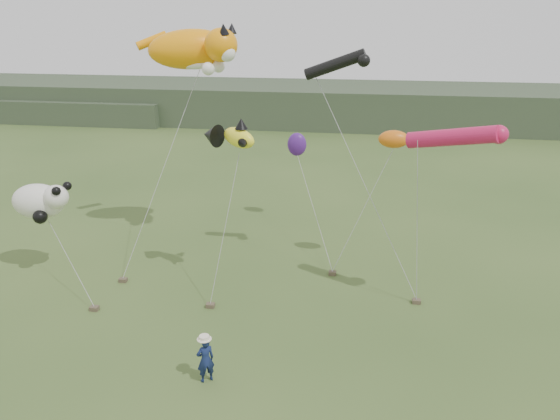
{
  "coord_description": "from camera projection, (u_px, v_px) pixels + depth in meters",
  "views": [
    {
      "loc": [
        4.03,
        -15.88,
        11.76
      ],
      "look_at": [
        1.1,
        3.0,
        4.74
      ],
      "focal_mm": 35.0,
      "sensor_mm": 36.0,
      "label": 1
    }
  ],
  "objects": [
    {
      "name": "headland",
      "position": [
        300.0,
        104.0,
        60.6
      ],
      "size": [
        90.0,
        13.0,
        4.0
      ],
      "color": "#2D3D28",
      "rests_on": "ground"
    },
    {
      "name": "cat_kite",
      "position": [
        198.0,
        49.0,
        25.96
      ],
      "size": [
        5.5,
        3.21,
        2.34
      ],
      "color": "orange",
      "rests_on": "ground"
    },
    {
      "name": "fish_kite",
      "position": [
        229.0,
        136.0,
        22.64
      ],
      "size": [
        2.72,
        1.77,
        1.34
      ],
      "color": "yellow",
      "rests_on": "ground"
    },
    {
      "name": "tube_kites",
      "position": [
        418.0,
        111.0,
        21.11
      ],
      "size": [
        7.84,
        4.76,
        3.63
      ],
      "color": "black",
      "rests_on": "ground"
    },
    {
      "name": "sandbag_anchors",
      "position": [
        236.0,
        293.0,
        23.94
      ],
      "size": [
        13.66,
        5.05,
        0.18
      ],
      "color": "brown",
      "rests_on": "ground"
    },
    {
      "name": "ground",
      "position": [
        237.0,
        362.0,
        19.36
      ],
      "size": [
        120.0,
        120.0,
        0.0
      ],
      "primitive_type": "plane",
      "color": "#385123",
      "rests_on": "ground"
    },
    {
      "name": "festival_attendant",
      "position": [
        205.0,
        360.0,
        18.13
      ],
      "size": [
        0.73,
        0.67,
        1.67
      ],
      "primitive_type": "imported",
      "rotation": [
        0.0,
        0.0,
        3.75
      ],
      "color": "#131F49",
      "rests_on": "ground"
    },
    {
      "name": "misc_kites",
      "position": [
        335.0,
        142.0,
        27.78
      ],
      "size": [
        6.24,
        6.4,
        2.79
      ],
      "color": "orange",
      "rests_on": "ground"
    },
    {
      "name": "panda_kite",
      "position": [
        41.0,
        201.0,
        24.95
      ],
      "size": [
        2.89,
        1.87,
        1.79
      ],
      "color": "white",
      "rests_on": "ground"
    }
  ]
}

